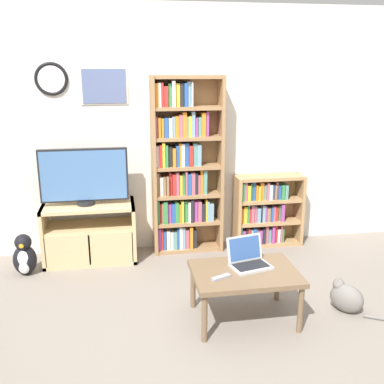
% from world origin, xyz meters
% --- Properties ---
extents(ground_plane, '(18.00, 18.00, 0.00)m').
position_xyz_m(ground_plane, '(0.00, 0.00, 0.00)').
color(ground_plane, gray).
extents(wall_back, '(6.32, 0.09, 2.60)m').
position_xyz_m(wall_back, '(-0.01, 1.84, 1.31)').
color(wall_back, silver).
rests_on(wall_back, ground_plane).
extents(tv_stand, '(0.94, 0.45, 0.61)m').
position_xyz_m(tv_stand, '(-0.96, 1.54, 0.31)').
color(tv_stand, tan).
rests_on(tv_stand, ground_plane).
extents(television, '(0.88, 0.18, 0.58)m').
position_xyz_m(television, '(-0.98, 1.55, 0.91)').
color(television, black).
rests_on(television, tv_stand).
extents(bookshelf_tall, '(0.75, 0.26, 1.89)m').
position_xyz_m(bookshelf_tall, '(0.05, 1.68, 0.92)').
color(bookshelf_tall, '#9E754C').
rests_on(bookshelf_tall, ground_plane).
extents(bookshelf_short, '(0.77, 0.26, 0.81)m').
position_xyz_m(bookshelf_short, '(0.97, 1.68, 0.40)').
color(bookshelf_short, tan).
rests_on(bookshelf_short, ground_plane).
extents(coffee_table, '(0.83, 0.59, 0.42)m').
position_xyz_m(coffee_table, '(0.32, 0.18, 0.38)').
color(coffee_table, brown).
rests_on(coffee_table, ground_plane).
extents(laptop, '(0.36, 0.32, 0.23)m').
position_xyz_m(laptop, '(0.37, 0.27, 0.48)').
color(laptop, '#B7BABC').
rests_on(laptop, coffee_table).
extents(remote_near_laptop, '(0.16, 0.11, 0.02)m').
position_xyz_m(remote_near_laptop, '(0.10, 0.08, 0.43)').
color(remote_near_laptop, '#99999E').
rests_on(remote_near_laptop, coffee_table).
extents(cat, '(0.47, 0.40, 0.28)m').
position_xyz_m(cat, '(1.19, 0.15, 0.13)').
color(cat, slate).
rests_on(cat, ground_plane).
extents(penguin_figurine, '(0.22, 0.20, 0.42)m').
position_xyz_m(penguin_figurine, '(-1.58, 1.31, 0.19)').
color(penguin_figurine, black).
rests_on(penguin_figurine, ground_plane).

